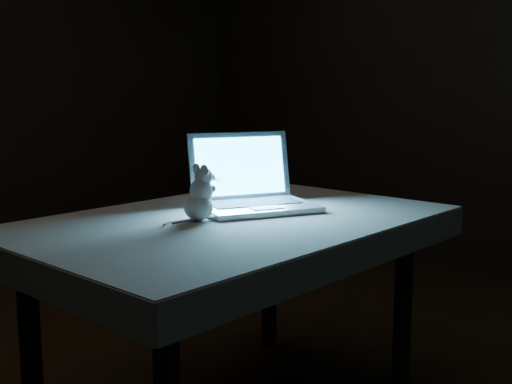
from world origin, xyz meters
TOP-DOWN VIEW (x-y plane):
  - floor at (0.00, 0.00)m, footprint 5.00×5.00m
  - right_wall at (2.25, 0.00)m, footprint 0.04×5.00m
  - table at (0.12, -0.51)m, footprint 1.35×0.98m
  - tablecloth at (0.07, -0.49)m, footprint 1.41×1.00m
  - laptop at (0.26, -0.46)m, footprint 0.45×0.41m
  - plush_mouse at (0.01, -0.48)m, footprint 0.15×0.15m

SIDE VIEW (x-z plane):
  - floor at x=0.00m, z-range 0.00..0.00m
  - table at x=0.12m, z-range 0.00..0.67m
  - tablecloth at x=0.07m, z-range 0.58..0.67m
  - plush_mouse at x=0.01m, z-range 0.67..0.85m
  - laptop at x=0.26m, z-range 0.67..0.93m
  - right_wall at x=2.25m, z-range 0.00..2.60m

